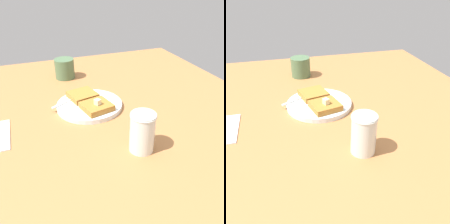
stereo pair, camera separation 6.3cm
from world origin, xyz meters
TOP-DOWN VIEW (x-y plane):
  - table_surface at (0.00, 0.00)cm, footprint 107.79×107.79cm
  - plate at (1.68, 3.10)cm, footprint 21.17×21.17cm
  - toast_slice_left at (-2.82, 2.03)cm, footprint 10.00×10.16cm
  - toast_slice_middle at (6.18, 4.17)cm, footprint 10.00×10.16cm
  - butter_pat_primary at (-3.41, 1.88)cm, footprint 2.24×2.16cm
  - fork at (6.75, 7.14)cm, footprint 9.28×14.55cm
  - syrup_jar at (-23.75, -3.05)cm, footprint 6.41×6.41cm
  - coffee_mug at (29.44, 5.52)cm, footprint 10.50×7.84cm

SIDE VIEW (x-z plane):
  - table_surface at x=0.00cm, z-range 0.00..2.93cm
  - plate at x=1.68cm, z-range 3.05..4.53cm
  - fork at x=6.75cm, z-range 4.41..4.77cm
  - toast_slice_left at x=-2.82cm, z-range 4.41..6.29cm
  - toast_slice_middle at x=6.18cm, z-range 4.41..6.29cm
  - coffee_mug at x=29.44cm, z-range 2.95..10.89cm
  - butter_pat_primary at x=-3.41cm, z-range 6.29..8.03cm
  - syrup_jar at x=-23.75cm, z-range 2.43..12.72cm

